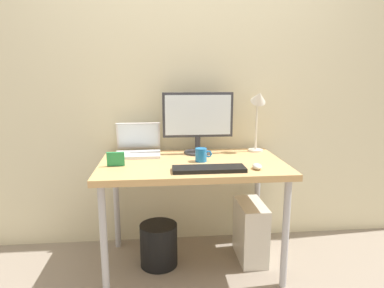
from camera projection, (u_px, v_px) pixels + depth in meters
ground_plane at (192, 264)px, 2.42m from camera, size 6.00×6.00×0.00m
back_wall at (187, 77)px, 2.58m from camera, size 4.40×0.04×2.60m
desk at (192, 172)px, 2.29m from camera, size 1.22×0.74×0.75m
monitor at (198, 119)px, 2.46m from camera, size 0.51×0.20×0.45m
laptop at (138, 146)px, 2.48m from camera, size 0.32×0.29×0.22m
desk_lamp at (258, 107)px, 2.49m from camera, size 0.11×0.16×0.47m
keyboard at (209, 169)px, 2.05m from camera, size 0.44×0.14×0.02m
mouse at (257, 166)px, 2.09m from camera, size 0.06×0.09×0.03m
coffee_mug at (201, 155)px, 2.27m from camera, size 0.11×0.08×0.09m
photo_frame at (116, 159)px, 2.15m from camera, size 0.11×0.03×0.09m
computer_tower at (250, 231)px, 2.46m from camera, size 0.18×0.36×0.42m
wastebasket at (159, 245)px, 2.39m from camera, size 0.26×0.26×0.30m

